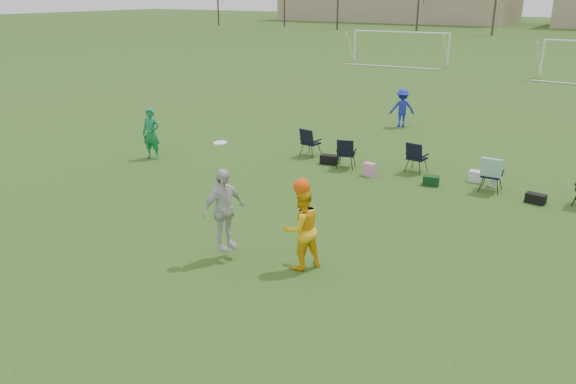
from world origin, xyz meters
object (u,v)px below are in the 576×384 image
Objects in this scene: fielder_green_near at (151,134)px; fielder_blue at (402,108)px; goal_left at (401,39)px; center_contest at (266,219)px.

fielder_blue is at bearing 43.65° from fielder_green_near.
fielder_green_near is at bearing -90.14° from goal_left.
goal_left is at bearing 106.80° from center_contest.
goal_left reaches higher than fielder_green_near.
goal_left is (-10.01, 33.16, 0.94)m from center_contest.
goal_left is (-2.44, 28.76, 1.07)m from fielder_green_near.
fielder_green_near is 0.23× the size of goal_left.
center_contest reaches higher than fielder_green_near.
center_contest is (2.19, -13.27, 0.20)m from fielder_blue.
fielder_blue is 21.41m from goal_left.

